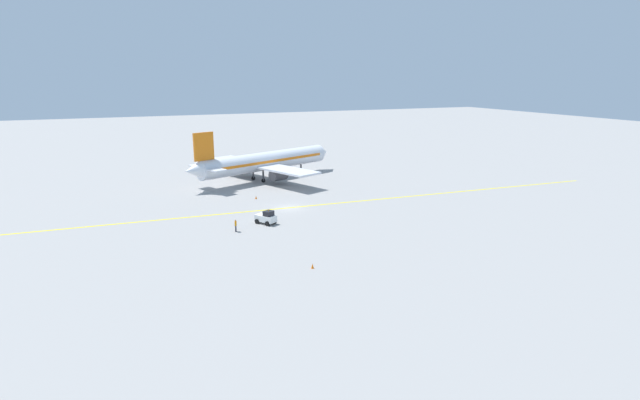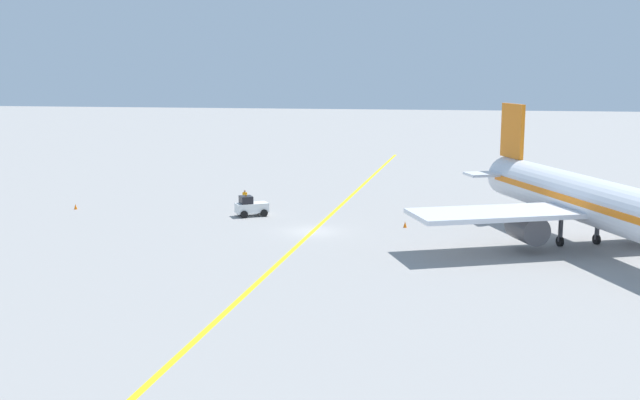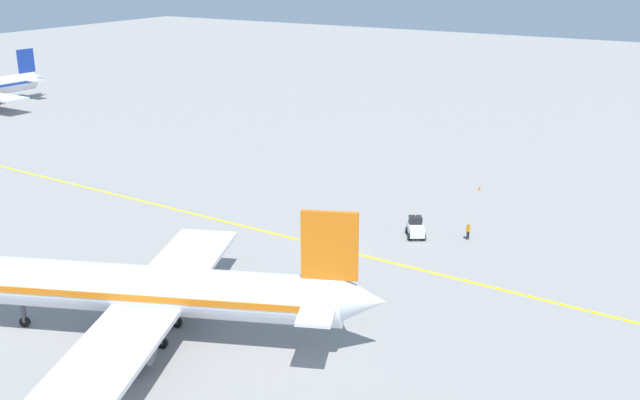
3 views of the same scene
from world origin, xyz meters
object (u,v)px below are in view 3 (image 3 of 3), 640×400
airplane_at_gate (147,291)px  ground_crew_worker (468,231)px  traffic_cone_mid_apron (480,188)px  traffic_cone_near_nose (317,280)px  baggage_tug_white (416,228)px

airplane_at_gate → ground_crew_worker: (31.12, -13.51, -2.80)m
airplane_at_gate → traffic_cone_mid_apron: (47.29, -9.07, -3.43)m
airplane_at_gate → ground_crew_worker: airplane_at_gate is taller
ground_crew_worker → traffic_cone_mid_apron: size_ratio=3.05×
traffic_cone_near_nose → traffic_cone_mid_apron: bearing=-5.5°
traffic_cone_mid_apron → ground_crew_worker: bearing=-164.7°
ground_crew_worker → traffic_cone_mid_apron: 16.78m
airplane_at_gate → ground_crew_worker: bearing=-23.5°
baggage_tug_white → traffic_cone_mid_apron: size_ratio=6.08×
baggage_tug_white → traffic_cone_mid_apron: baggage_tug_white is taller
traffic_cone_near_nose → traffic_cone_mid_apron: same height
airplane_at_gate → traffic_cone_mid_apron: 48.27m
ground_crew_worker → traffic_cone_mid_apron: (16.17, 4.44, -0.63)m
airplane_at_gate → ground_crew_worker: 34.04m
ground_crew_worker → traffic_cone_mid_apron: ground_crew_worker is taller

